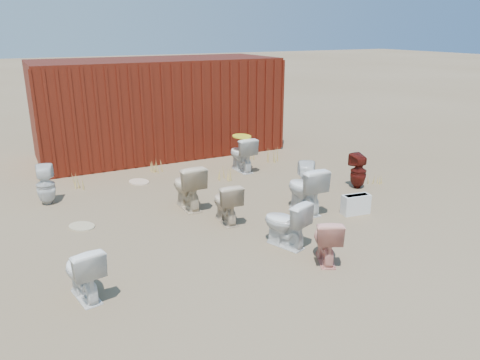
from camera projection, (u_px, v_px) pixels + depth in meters
name	position (u px, v px, depth m)	size (l,w,h in m)	color
ground	(256.00, 220.00, 8.00)	(100.00, 100.00, 0.00)	brown
shipping_container	(158.00, 107.00, 12.02)	(6.00, 2.40, 2.40)	#551A0E
toilet_front_a	(83.00, 272.00, 5.61)	(0.39, 0.69, 0.70)	white
toilet_front_pink	(326.00, 239.00, 6.51)	(0.37, 0.65, 0.66)	#EC9888
toilet_front_c	(285.00, 223.00, 6.96)	(0.41, 0.72, 0.74)	white
toilet_front_maroon	(358.00, 171.00, 9.51)	(0.32, 0.33, 0.72)	#51130D
toilet_front_e	(305.00, 189.00, 8.25)	(0.47, 0.83, 0.85)	white
toilet_back_a	(46.00, 185.00, 8.62)	(0.34, 0.34, 0.75)	silver
toilet_back_beige_left	(226.00, 202.00, 7.82)	(0.40, 0.69, 0.71)	beige
toilet_back_beige_right	(188.00, 186.00, 8.43)	(0.47, 0.82, 0.84)	beige
toilet_back_yellowlid	(242.00, 154.00, 10.64)	(0.45, 0.78, 0.80)	white
toilet_back_e	(306.00, 183.00, 8.68)	(0.35, 0.36, 0.78)	white
yellow_lid	(242.00, 136.00, 10.51)	(0.40, 0.51, 0.03)	yellow
loose_tank	(356.00, 204.00, 8.23)	(0.50, 0.20, 0.35)	silver
loose_lid_near	(139.00, 182.00, 9.95)	(0.38, 0.49, 0.02)	beige
loose_lid_far	(82.00, 226.00, 7.73)	(0.36, 0.47, 0.02)	#BEB18A
weed_clump_a	(78.00, 181.00, 9.54)	(0.36, 0.36, 0.30)	tan
weed_clump_b	(222.00, 174.00, 10.02)	(0.32, 0.32, 0.30)	tan
weed_clump_c	(271.00, 155.00, 11.48)	(0.36, 0.36, 0.33)	tan
weed_clump_d	(157.00, 166.00, 10.61)	(0.30, 0.30, 0.29)	tan
weed_clump_e	(249.00, 154.00, 11.54)	(0.34, 0.34, 0.34)	tan
weed_clump_f	(377.00, 180.00, 9.78)	(0.28, 0.28, 0.21)	tan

